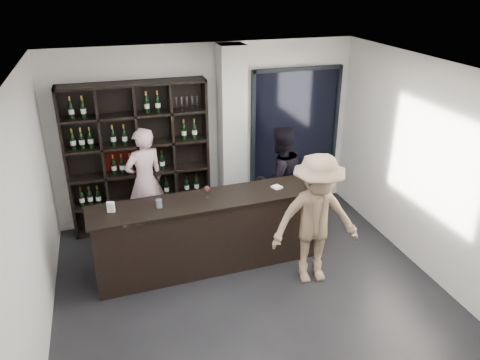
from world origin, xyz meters
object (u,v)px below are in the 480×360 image
object	(u,v)px
wine_shelf	(139,158)
customer	(316,220)
taster_pink	(145,181)
taster_black	(279,179)
tasting_counter	(211,233)

from	to	relation	value
wine_shelf	customer	size ratio (longest dim) A/B	1.31
customer	taster_pink	bearing A→B (deg)	140.12
taster_black	wine_shelf	bearing A→B (deg)	-31.09
tasting_counter	taster_pink	bearing A→B (deg)	117.06
taster_pink	taster_black	bearing A→B (deg)	145.37
wine_shelf	tasting_counter	world-z (taller)	wine_shelf
wine_shelf	taster_black	xyz separation A→B (m)	(2.10, -0.72, -0.33)
tasting_counter	taster_pink	xyz separation A→B (m)	(-0.75, 1.30, 0.33)
wine_shelf	customer	xyz separation A→B (m)	(2.05, -2.17, -0.28)
wine_shelf	taster_pink	bearing A→B (deg)	-73.14
taster_black	customer	xyz separation A→B (m)	(-0.05, -1.45, 0.05)
taster_black	customer	size ratio (longest dim) A/B	0.95
tasting_counter	taster_black	size ratio (longest dim) A/B	1.88
taster_black	customer	distance (m)	1.45
taster_pink	taster_black	size ratio (longest dim) A/B	1.00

